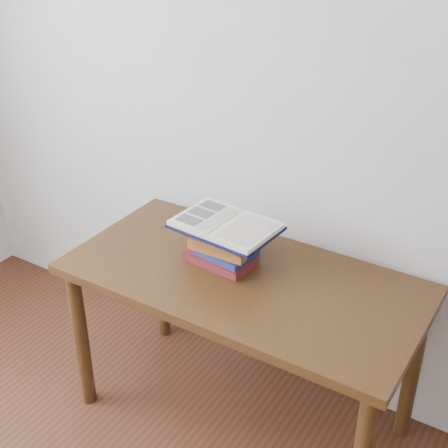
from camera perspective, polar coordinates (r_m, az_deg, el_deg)
The scene contains 3 objects.
desk at distance 2.37m, azimuth 1.71°, elevation -6.72°, with size 1.33×0.67×0.71m.
book_stack at distance 2.35m, azimuth -0.05°, elevation -2.00°, with size 0.26×0.20×0.15m.
open_book at distance 2.30m, azimuth 0.17°, elevation -0.12°, with size 0.39×0.29×0.03m.
Camera 1 is at (1.04, -0.28, 2.00)m, focal length 50.00 mm.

